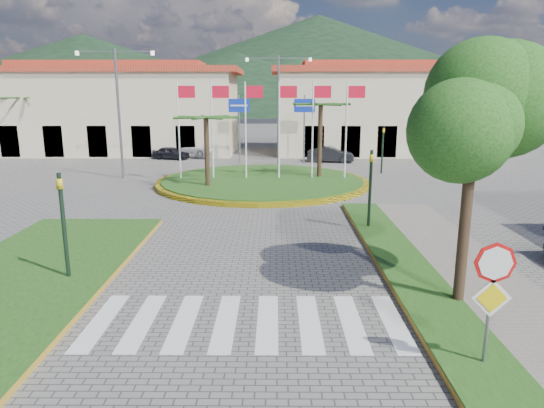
{
  "coord_description": "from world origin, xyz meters",
  "views": [
    {
      "loc": [
        0.78,
        -6.65,
        5.36
      ],
      "look_at": [
        0.68,
        8.0,
        1.98
      ],
      "focal_mm": 32.0,
      "sensor_mm": 36.0,
      "label": 1
    }
  ],
  "objects_px": {
    "roundabout_island": "(262,181)",
    "deciduous_tree": "(476,101)",
    "car_dark_a": "(171,153)",
    "car_dark_b": "(330,154)",
    "white_van": "(189,149)",
    "stop_sign": "(492,286)"
  },
  "relations": [
    {
      "from": "roundabout_island",
      "to": "deciduous_tree",
      "type": "bearing_deg",
      "value": -72.09
    },
    {
      "from": "car_dark_a",
      "to": "car_dark_b",
      "type": "height_order",
      "value": "car_dark_b"
    },
    {
      "from": "white_van",
      "to": "car_dark_b",
      "type": "relative_size",
      "value": 1.35
    },
    {
      "from": "roundabout_island",
      "to": "deciduous_tree",
      "type": "distance_m",
      "value": 18.55
    },
    {
      "from": "roundabout_island",
      "to": "deciduous_tree",
      "type": "xyz_separation_m",
      "value": [
        5.5,
        -17.0,
        5.0
      ]
    },
    {
      "from": "deciduous_tree",
      "to": "car_dark_a",
      "type": "xyz_separation_m",
      "value": [
        -13.31,
        28.01,
        -4.65
      ]
    },
    {
      "from": "car_dark_b",
      "to": "deciduous_tree",
      "type": "bearing_deg",
      "value": -171.56
    },
    {
      "from": "stop_sign",
      "to": "car_dark_a",
      "type": "height_order",
      "value": "stop_sign"
    },
    {
      "from": "deciduous_tree",
      "to": "white_van",
      "type": "height_order",
      "value": "deciduous_tree"
    },
    {
      "from": "stop_sign",
      "to": "car_dark_b",
      "type": "distance_m",
      "value": 29.5
    },
    {
      "from": "white_van",
      "to": "car_dark_b",
      "type": "distance_m",
      "value": 12.12
    },
    {
      "from": "roundabout_island",
      "to": "white_van",
      "type": "relative_size",
      "value": 2.57
    },
    {
      "from": "stop_sign",
      "to": "car_dark_a",
      "type": "bearing_deg",
      "value": 112.27
    },
    {
      "from": "stop_sign",
      "to": "white_van",
      "type": "bearing_deg",
      "value": 109.51
    },
    {
      "from": "car_dark_a",
      "to": "roundabout_island",
      "type": "bearing_deg",
      "value": -128.03
    },
    {
      "from": "roundabout_island",
      "to": "deciduous_tree",
      "type": "relative_size",
      "value": 1.87
    },
    {
      "from": "stop_sign",
      "to": "deciduous_tree",
      "type": "height_order",
      "value": "deciduous_tree"
    },
    {
      "from": "roundabout_island",
      "to": "white_van",
      "type": "bearing_deg",
      "value": 117.97
    },
    {
      "from": "roundabout_island",
      "to": "car_dark_a",
      "type": "distance_m",
      "value": 13.51
    },
    {
      "from": "deciduous_tree",
      "to": "white_van",
      "type": "relative_size",
      "value": 1.38
    },
    {
      "from": "roundabout_island",
      "to": "white_van",
      "type": "height_order",
      "value": "roundabout_island"
    },
    {
      "from": "white_van",
      "to": "deciduous_tree",
      "type": "bearing_deg",
      "value": -146.02
    }
  ]
}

